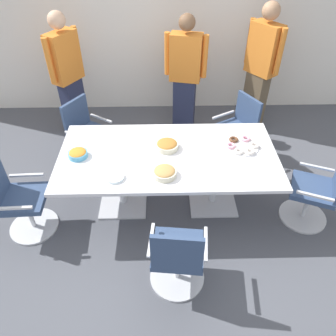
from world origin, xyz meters
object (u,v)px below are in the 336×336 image
Objects in this scene: office_chair_3 at (317,194)px; office_chair_0 at (88,136)px; conference_table at (168,163)px; snack_bowl_chips_orange at (78,154)px; snack_bowl_pretzels at (167,145)px; person_standing_2 at (261,67)px; office_chair_1 at (20,203)px; person_standing_0 at (68,75)px; donut_platter at (242,146)px; office_chair_2 at (177,258)px; plate_stack at (115,177)px; office_chair_4 at (236,133)px; snack_bowl_cookies at (165,172)px; person_standing_1 at (185,75)px.

office_chair_0 is at bearing 89.11° from office_chair_3.
conference_table is 11.52× the size of snack_bowl_chips_orange.
snack_bowl_pretzels reaches higher than conference_table.
snack_bowl_chips_orange is at bearing 89.11° from person_standing_2.
office_chair_1 is (-0.53, -1.22, 0.00)m from office_chair_0.
person_standing_0 is 4.82× the size of donut_platter.
office_chair_2 reaches higher than donut_platter.
office_chair_0 is 4.80× the size of plate_stack.
office_chair_4 is (-0.68, 1.20, 0.00)m from office_chair_3.
office_chair_4 is (0.96, 0.90, -0.22)m from conference_table.
office_chair_3 is (1.58, 0.80, 0.00)m from office_chair_2.
person_standing_2 is 9.89× the size of plate_stack.
office_chair_1 is at bearing 26.60° from person_standing_0.
conference_table is 2.64× the size of office_chair_2.
person_standing_2 is (-0.25, 2.03, 0.58)m from office_chair_3.
office_chair_2 is 3.18m from person_standing_2.
snack_bowl_pretzels is at bearing 42.58° from plate_stack.
office_chair_0 is at bearing 130.47° from snack_bowl_cookies.
conference_table is 2.64× the size of office_chair_4.
person_standing_2 is 2.53m from snack_bowl_cookies.
snack_bowl_cookies is at bearing 104.07° from office_chair_2.
snack_bowl_chips_orange is at bearing 38.69° from office_chair_0.
snack_bowl_pretzels is at bearing 92.02° from person_standing_1.
person_standing_2 is (1.33, 2.83, 0.58)m from office_chair_2.
office_chair_0 is at bearing 158.76° from donut_platter.
snack_bowl_cookies is (-0.33, -2.01, -0.12)m from person_standing_1.
conference_table is 1.33× the size of person_standing_0.
plate_stack is at bearing -176.41° from snack_bowl_cookies.
snack_bowl_pretzels reaches higher than snack_bowl_chips_orange.
snack_bowl_chips_orange is at bearing 140.24° from plate_stack.
snack_bowl_cookies is (1.03, -1.20, 0.39)m from office_chair_0.
office_chair_0 is 1.39m from plate_stack.
office_chair_2 is at bearing 63.78° from office_chair_1.
office_chair_0 is at bearing 43.47° from person_standing_1.
person_standing_0 is at bearing 124.40° from snack_bowl_cookies.
office_chair_4 is at bearing 105.35° from person_standing_0.
plate_stack is at bearing 86.86° from office_chair_1.
snack_bowl_pretzels is at bearing 94.38° from conference_table.
person_standing_2 is 1.72m from donut_platter.
snack_bowl_cookies is (-1.00, -1.25, 0.39)m from office_chair_4.
person_standing_2 reaches higher than snack_bowl_pretzels.
person_standing_2 is (1.39, 1.73, 0.37)m from conference_table.
person_standing_1 reaches higher than office_chair_3.
person_standing_2 is at bearing 124.51° from person_standing_0.
office_chair_2 is at bearing -46.21° from snack_bowl_chips_orange.
office_chair_1 is at bearing -167.09° from conference_table.
snack_bowl_chips_orange is (-0.98, -0.02, 0.17)m from conference_table.
office_chair_0 is 0.52× the size of person_standing_1.
office_chair_1 is 2.81m from person_standing_1.
snack_bowl_cookies is (-0.10, 0.75, 0.39)m from office_chair_2.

